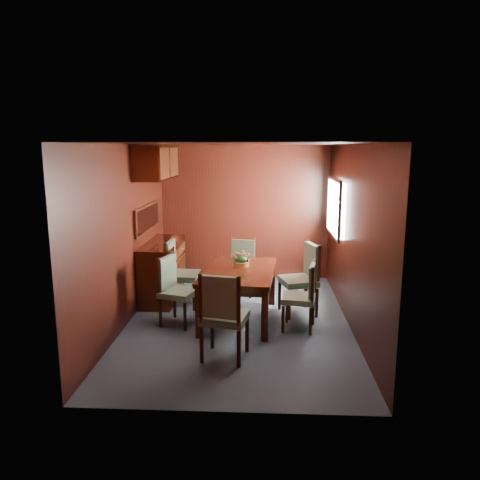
# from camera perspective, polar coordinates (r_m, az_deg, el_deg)

# --- Properties ---
(ground) EXTENTS (4.50, 4.50, 0.00)m
(ground) POSITION_cam_1_polar(r_m,az_deg,el_deg) (6.54, -0.22, -9.88)
(ground) COLOR #39444E
(ground) RESTS_ON ground
(room_shell) EXTENTS (3.06, 4.52, 2.41)m
(room_shell) POSITION_cam_1_polar(r_m,az_deg,el_deg) (6.48, -0.99, 4.80)
(room_shell) COLOR black
(room_shell) RESTS_ON ground
(sideboard) EXTENTS (0.48, 1.40, 0.90)m
(sideboard) POSITION_cam_1_polar(r_m,az_deg,el_deg) (7.51, -9.38, -3.61)
(sideboard) COLOR black
(sideboard) RESTS_ON ground
(dining_table) EXTENTS (1.07, 1.59, 0.71)m
(dining_table) POSITION_cam_1_polar(r_m,az_deg,el_deg) (6.43, -0.10, -4.51)
(dining_table) COLOR black
(dining_table) RESTS_ON ground
(chair_left_near) EXTENTS (0.55, 0.56, 0.94)m
(chair_left_near) POSITION_cam_1_polar(r_m,az_deg,el_deg) (6.38, -8.02, -5.58)
(chair_left_near) COLOR black
(chair_left_near) RESTS_ON ground
(chair_left_far) EXTENTS (0.48, 0.50, 1.01)m
(chair_left_far) POSITION_cam_1_polar(r_m,az_deg,el_deg) (7.05, -7.57, -3.60)
(chair_left_far) COLOR black
(chair_left_far) RESTS_ON ground
(chair_right_near) EXTENTS (0.48, 0.49, 0.90)m
(chair_right_near) POSITION_cam_1_polar(r_m,az_deg,el_deg) (6.17, 7.83, -6.39)
(chair_right_near) COLOR black
(chair_right_near) RESTS_ON ground
(chair_right_far) EXTENTS (0.59, 0.60, 1.04)m
(chair_right_far) POSITION_cam_1_polar(r_m,az_deg,el_deg) (6.75, 7.77, -4.16)
(chair_right_far) COLOR black
(chair_right_far) RESTS_ON ground
(chair_head) EXTENTS (0.57, 0.55, 1.03)m
(chair_head) POSITION_cam_1_polar(r_m,az_deg,el_deg) (5.23, -2.11, -8.74)
(chair_head) COLOR black
(chair_head) RESTS_ON ground
(chair_foot) EXTENTS (0.48, 0.47, 0.89)m
(chair_foot) POSITION_cam_1_polar(r_m,az_deg,el_deg) (7.62, 0.23, -2.90)
(chair_foot) COLOR black
(chair_foot) RESTS_ON ground
(flower_centerpiece) EXTENTS (0.25, 0.25, 0.25)m
(flower_centerpiece) POSITION_cam_1_polar(r_m,az_deg,el_deg) (6.55, 0.11, -2.24)
(flower_centerpiece) COLOR #CB763E
(flower_centerpiece) RESTS_ON dining_table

